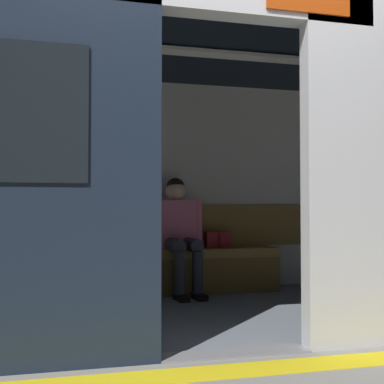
{
  "coord_description": "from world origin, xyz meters",
  "views": [
    {
      "loc": [
        1.0,
        2.9,
        0.87
      ],
      "look_at": [
        -0.05,
        -1.22,
        1.01
      ],
      "focal_mm": 47.36,
      "sensor_mm": 36.0,
      "label": 1
    }
  ],
  "objects": [
    {
      "name": "bench_seat",
      "position": [
        0.0,
        -2.17,
        0.35
      ],
      "size": [
        2.4,
        0.44,
        0.46
      ],
      "color": "olive",
      "rests_on": "ground_plane"
    },
    {
      "name": "ground_plane",
      "position": [
        0.0,
        0.0,
        0.0
      ],
      "size": [
        60.0,
        60.0,
        0.0
      ],
      "primitive_type": "plane",
      "color": "gray"
    },
    {
      "name": "person_seated",
      "position": [
        -0.14,
        -2.12,
        0.68
      ],
      "size": [
        0.55,
        0.7,
        1.19
      ],
      "color": "pink",
      "rests_on": "ground_plane"
    },
    {
      "name": "handbag",
      "position": [
        -0.59,
        -2.24,
        0.54
      ],
      "size": [
        0.26,
        0.15,
        0.17
      ],
      "color": "maroon",
      "rests_on": "bench_seat"
    },
    {
      "name": "book",
      "position": [
        0.19,
        -2.24,
        0.47
      ],
      "size": [
        0.22,
        0.26,
        0.03
      ],
      "primitive_type": "cube",
      "rotation": [
        0.0,
        0.0,
        0.4
      ],
      "color": "#26598C",
      "rests_on": "bench_seat"
    },
    {
      "name": "grab_pole_door",
      "position": [
        0.4,
        -0.36,
        1.11
      ],
      "size": [
        0.04,
        0.04,
        2.22
      ],
      "primitive_type": "cylinder",
      "color": "silver",
      "rests_on": "ground_plane"
    },
    {
      "name": "platform_edge_strip",
      "position": [
        0.0,
        0.3,
        0.0
      ],
      "size": [
        8.0,
        0.24,
        0.01
      ],
      "primitive_type": "cube",
      "color": "yellow",
      "rests_on": "ground_plane"
    },
    {
      "name": "train_car",
      "position": [
        0.06,
        -1.17,
        1.54
      ],
      "size": [
        6.4,
        2.68,
        2.36
      ],
      "color": "silver",
      "rests_on": "ground_plane"
    }
  ]
}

